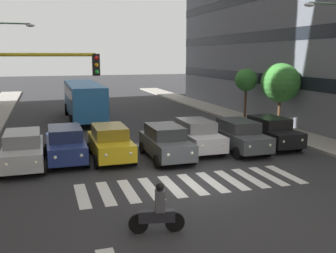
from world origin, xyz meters
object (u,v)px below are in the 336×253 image
at_px(car_5, 65,144).
at_px(traffic_light_gantry, 5,103).
at_px(motorcycle_with_rider, 158,212).
at_px(street_tree_2, 246,80).
at_px(car_0, 270,131).
at_px(car_6, 23,150).
at_px(bus_behind_traffic, 84,97).
at_px(car_3, 166,142).
at_px(car_4, 110,142).
at_px(car_2, 197,135).
at_px(street_tree_1, 280,83).
at_px(car_1, 239,136).

relative_size(car_5, traffic_light_gantry, 0.81).
height_order(motorcycle_with_rider, street_tree_2, street_tree_2).
height_order(car_0, car_6, same).
bearing_deg(car_6, motorcycle_with_rider, 115.88).
relative_size(car_0, bus_behind_traffic, 0.42).
bearing_deg(car_3, car_4, -16.35).
distance_m(car_0, car_6, 13.56).
bearing_deg(car_2, bus_behind_traffic, -69.12).
relative_size(car_2, bus_behind_traffic, 0.42).
bearing_deg(car_2, street_tree_2, -131.47).
distance_m(car_4, car_5, 2.23).
bearing_deg(street_tree_1, motorcycle_with_rider, 45.64).
relative_size(car_6, street_tree_1, 0.97).
height_order(car_5, car_6, same).
distance_m(car_1, car_5, 9.33).
bearing_deg(bus_behind_traffic, car_5, 80.20).
bearing_deg(traffic_light_gantry, car_1, -156.37).
distance_m(car_5, bus_behind_traffic, 13.00).
bearing_deg(motorcycle_with_rider, street_tree_1, -134.36).
bearing_deg(car_0, traffic_light_gantry, 21.82).
bearing_deg(car_5, car_6, 17.57).
bearing_deg(motorcycle_with_rider, car_4, -90.26).
height_order(car_0, car_4, same).
distance_m(car_2, street_tree_1, 9.02).
relative_size(bus_behind_traffic, street_tree_1, 2.29).
bearing_deg(street_tree_2, traffic_light_gantry, 40.69).
xyz_separation_m(car_0, car_3, (6.64, 0.81, 0.00)).
bearing_deg(traffic_light_gantry, motorcycle_with_rider, 142.10).
bearing_deg(bus_behind_traffic, street_tree_2, 163.42).
bearing_deg(car_0, car_3, 6.94).
height_order(car_1, motorcycle_with_rider, car_1).
bearing_deg(street_tree_2, street_tree_1, 88.29).
bearing_deg(car_1, car_3, 4.19).
bearing_deg(car_5, car_0, 178.47).
bearing_deg(car_5, street_tree_1, -165.62).
height_order(bus_behind_traffic, traffic_light_gantry, traffic_light_gantry).
xyz_separation_m(car_3, car_5, (4.94, -1.12, 0.00)).
bearing_deg(car_2, car_5, -0.12).
bearing_deg(bus_behind_traffic, traffic_light_gantry, 76.79).
bearing_deg(car_3, car_1, -175.81).
bearing_deg(car_4, car_0, -179.96).
bearing_deg(street_tree_1, car_0, 51.43).
height_order(car_1, street_tree_1, street_tree_1).
xyz_separation_m(car_4, bus_behind_traffic, (-0.00, -13.09, 0.97)).
bearing_deg(car_4, motorcycle_with_rider, 89.74).
height_order(car_2, car_4, same).
distance_m(motorcycle_with_rider, street_tree_2, 22.38).
relative_size(car_3, street_tree_1, 0.97).
relative_size(car_1, traffic_light_gantry, 0.81).
height_order(car_1, car_2, same).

